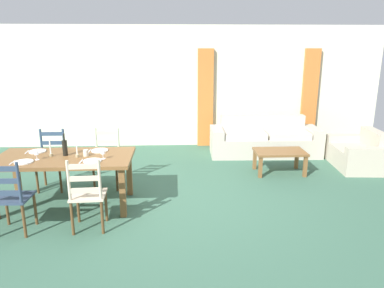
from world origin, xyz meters
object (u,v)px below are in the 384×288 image
wine_bottle (65,147)px  coffee_table (280,154)px  dining_chair_far_right (107,159)px  wine_glass_near_left (36,152)px  dining_table (64,162)px  couch (264,141)px  dining_chair_far_left (52,160)px  dining_chair_near_left (11,197)px  wine_glass_near_right (103,151)px  dining_chair_near_right (87,194)px  armchair_upholstered (360,155)px  coffee_cup_primary (86,153)px

wine_bottle → coffee_table: 3.68m
dining_chair_far_right → wine_glass_near_left: dining_chair_far_right is taller
dining_table → wine_glass_near_left: size_ratio=11.80×
couch → dining_chair_far_right: bearing=-150.3°
dining_chair_far_left → dining_chair_near_left: bearing=-90.7°
couch → dining_chair_far_left: bearing=-155.8°
coffee_table → dining_chair_near_left: bearing=-152.5°
wine_glass_near_left → coffee_table: wine_glass_near_left is taller
coffee_table → wine_glass_near_right: bearing=-154.1°
dining_chair_near_left → wine_glass_near_left: 0.75m
dining_chair_far_right → couch: (3.02, 1.72, -0.19)m
dining_chair_near_right → wine_bottle: (-0.46, 0.78, 0.39)m
dining_chair_far_left → armchair_upholstered: (5.50, 0.78, -0.23)m
dining_chair_near_right → wine_glass_near_right: dining_chair_near_right is taller
coffee_cup_primary → coffee_table: (3.15, 1.24, -0.44)m
couch → armchair_upholstered: 1.89m
coffee_table → armchair_upholstered: (1.63, 0.25, -0.11)m
dining_chair_far_left → dining_chair_near_right: bearing=-58.4°
dining_table → couch: couch is taller
dining_chair_far_left → wine_glass_near_right: dining_chair_far_left is taller
armchair_upholstered → dining_table: bearing=-163.6°
dining_chair_near_right → wine_bottle: bearing=120.6°
dining_chair_far_left → armchair_upholstered: dining_chair_far_left is taller
dining_table → wine_glass_near_right: size_ratio=11.80×
dining_chair_near_left → dining_chair_far_right: bearing=59.6°
couch → wine_glass_near_right: bearing=-137.9°
dining_chair_far_right → armchair_upholstered: 4.70m
wine_bottle → couch: wine_bottle is taller
dining_table → wine_bottle: bearing=79.5°
dining_table → coffee_table: size_ratio=2.11×
dining_chair_far_right → wine_glass_near_left: size_ratio=5.96×
dining_chair_far_right → dining_table: bearing=-121.0°
dining_chair_near_right → coffee_table: (2.98, 1.98, -0.12)m
dining_chair_near_left → dining_chair_near_right: same height
dining_table → dining_chair_near_right: 0.89m
couch → armchair_upholstered: (1.62, -0.97, -0.04)m
coffee_cup_primary → dining_chair_far_right: bearing=78.8°
dining_chair_near_right → dining_chair_far_right: same height
coffee_table → dining_table: bearing=-160.0°
dining_table → wine_glass_near_right: (0.57, -0.14, 0.20)m
dining_chair_near_left → armchair_upholstered: dining_chair_near_left is taller
coffee_cup_primary → armchair_upholstered: size_ratio=0.07×
dining_chair_far_right → coffee_cup_primary: dining_chair_far_right is taller
coffee_table → armchair_upholstered: bearing=8.6°
dining_chair_near_left → coffee_table: bearing=27.5°
dining_chair_near_right → dining_table: bearing=123.0°
dining_chair_near_right → coffee_table: bearing=33.6°
dining_table → wine_glass_near_left: (-0.32, -0.14, 0.20)m
dining_chair_near_left → dining_chair_far_left: (0.02, 1.49, 0.00)m
dining_chair_near_left → coffee_cup_primary: 1.12m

